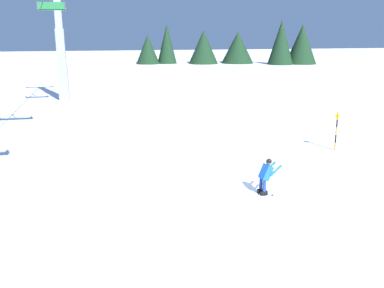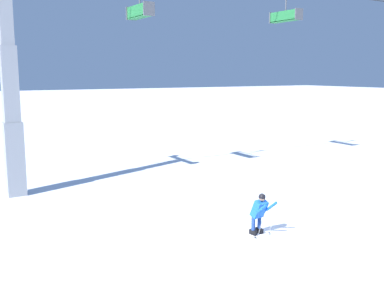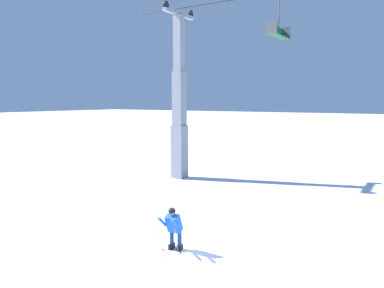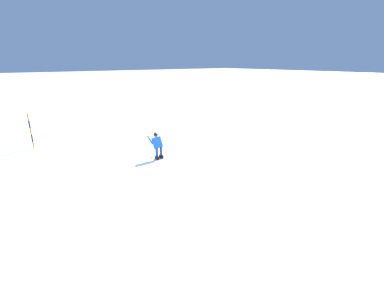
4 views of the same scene
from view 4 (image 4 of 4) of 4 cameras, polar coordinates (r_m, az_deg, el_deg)
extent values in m
plane|color=white|center=(13.58, -9.25, -4.20)|extent=(260.00, 260.00, 0.00)
cube|color=white|center=(14.04, -7.71, -3.36)|extent=(0.29, 1.77, 0.01)
cube|color=black|center=(14.01, -7.72, -3.03)|extent=(0.14, 0.29, 0.16)
cylinder|color=navy|center=(13.88, -7.79, -1.51)|extent=(0.13, 0.13, 0.63)
cube|color=white|center=(14.19, -6.79, -3.08)|extent=(0.29, 1.77, 0.01)
cube|color=black|center=(14.16, -6.81, -2.76)|extent=(0.14, 0.29, 0.16)
cylinder|color=navy|center=(14.03, -6.86, -1.25)|extent=(0.13, 0.13, 0.63)
cube|color=blue|center=(13.91, -7.67, 0.32)|extent=(0.47, 0.51, 0.63)
sphere|color=#997051|center=(13.89, -8.01, 1.96)|extent=(0.21, 0.21, 0.21)
sphere|color=black|center=(13.88, -8.02, 2.10)|extent=(0.22, 0.22, 0.22)
cylinder|color=blue|center=(14.00, -9.21, 0.86)|extent=(0.14, 0.48, 0.41)
cylinder|color=gray|center=(14.18, -9.32, -1.39)|extent=(0.19, 0.44, 1.07)
cylinder|color=black|center=(14.15, -8.99, -3.06)|extent=(0.07, 0.07, 0.01)
cylinder|color=blue|center=(14.25, -7.69, 1.24)|extent=(0.14, 0.48, 0.41)
cylinder|color=gray|center=(14.48, -7.52, -0.90)|extent=(0.08, 0.47, 1.07)
cylinder|color=black|center=(14.49, -6.90, -2.45)|extent=(0.07, 0.07, 0.01)
cylinder|color=orange|center=(18.39, -31.60, -0.11)|extent=(0.07, 0.07, 0.42)
cylinder|color=black|center=(18.29, -31.81, 1.14)|extent=(0.07, 0.07, 0.42)
cylinder|color=orange|center=(18.19, -32.02, 2.40)|extent=(0.07, 0.07, 0.42)
cylinder|color=black|center=(18.10, -32.24, 3.68)|extent=(0.07, 0.07, 0.42)
cylinder|color=orange|center=(18.03, -32.46, 4.96)|extent=(0.07, 0.07, 0.42)
cylinder|color=orange|center=(18.03, -32.48, 4.83)|extent=(0.02, 0.28, 0.28)
camera|label=1|loc=(21.72, 40.59, 16.76)|focal=39.85mm
camera|label=2|loc=(27.38, -2.75, 18.34)|focal=41.83mm
camera|label=3|loc=(20.73, -38.06, 13.31)|focal=34.47mm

